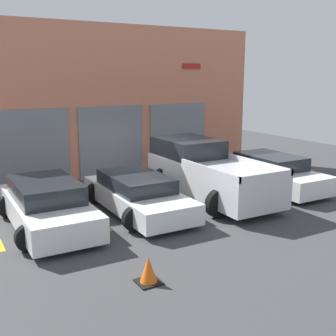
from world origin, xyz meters
The scene contains 11 objects.
ground_plane centered at (0.00, 0.00, 0.00)m, with size 28.00×28.00×0.00m, color #3D3D3F.
shophouse_building centered at (-0.01, 3.29, 2.92)m, with size 12.95×0.68×5.95m.
pickup_truck centered at (1.32, -1.49, 0.87)m, with size 2.56×5.21×1.83m.
sedan_white centered at (-1.32, -1.72, 0.55)m, with size 2.19×4.57×1.13m.
sedan_side centered at (-3.97, -1.73, 0.60)m, with size 2.19×4.42×1.27m.
van_right centered at (3.97, -1.73, 0.59)m, with size 2.17×4.30×1.23m.
parking_stripe_left centered at (-2.65, -1.75, 0.00)m, with size 0.12×2.20×0.01m, color gold.
parking_stripe_centre centered at (0.00, -1.75, 0.00)m, with size 0.12×2.20×0.01m, color gold.
parking_stripe_right centered at (2.65, -1.75, 0.00)m, with size 0.12×2.20×0.01m, color gold.
parking_stripe_far_right centered at (5.30, -1.75, 0.00)m, with size 0.12×2.20×0.01m, color gold.
traffic_cone centered at (-3.05, -5.85, 0.25)m, with size 0.47×0.47×0.55m.
Camera 1 is at (-6.46, -12.64, 3.97)m, focal length 45.00 mm.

